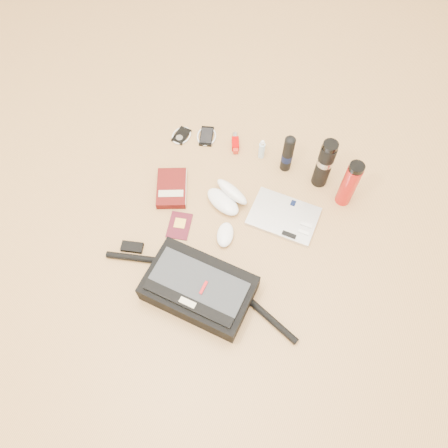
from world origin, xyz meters
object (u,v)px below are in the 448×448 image
at_px(messenger_bag, 198,288).
at_px(laptop, 284,217).
at_px(thermos_red, 349,184).
at_px(thermos_black, 325,164).
at_px(book, 172,188).

xyz_separation_m(messenger_bag, laptop, (0.20, 0.45, -0.04)).
bearing_deg(messenger_bag, thermos_red, 60.14).
bearing_deg(laptop, thermos_red, 42.08).
bearing_deg(thermos_black, book, -153.10).
height_order(thermos_black, thermos_red, thermos_black).
xyz_separation_m(thermos_black, thermos_red, (0.12, -0.05, -0.01)).
bearing_deg(thermos_black, messenger_bag, -112.23).
bearing_deg(book, thermos_black, 3.07).
relative_size(laptop, thermos_red, 1.12).
height_order(messenger_bag, thermos_black, thermos_black).
xyz_separation_m(laptop, thermos_black, (0.08, 0.24, 0.12)).
bearing_deg(thermos_red, book, -161.08).
bearing_deg(book, thermos_red, -4.91).
distance_m(messenger_bag, thermos_black, 0.74).
bearing_deg(thermos_red, messenger_bag, -122.60).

